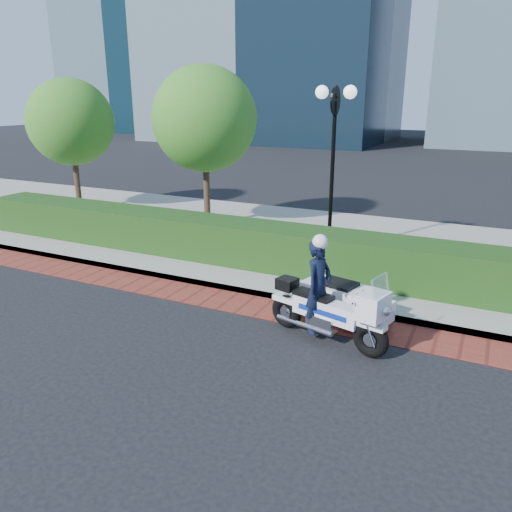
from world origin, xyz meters
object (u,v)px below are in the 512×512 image
at_px(lamppost, 333,145).
at_px(tree_a, 71,122).
at_px(tree_b, 205,119).
at_px(police_motorcycle, 333,299).

relative_size(lamppost, tree_a, 0.92).
xyz_separation_m(tree_b, police_motorcycle, (5.90, -5.45, -2.78)).
height_order(tree_b, police_motorcycle, tree_b).
height_order(lamppost, police_motorcycle, lamppost).
bearing_deg(lamppost, tree_b, 163.89).
relative_size(lamppost, tree_b, 0.86).
height_order(tree_a, tree_b, tree_b).
bearing_deg(police_motorcycle, lamppost, 123.27).
xyz_separation_m(lamppost, tree_b, (-4.50, 1.30, 0.48)).
bearing_deg(tree_a, police_motorcycle, -25.56).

